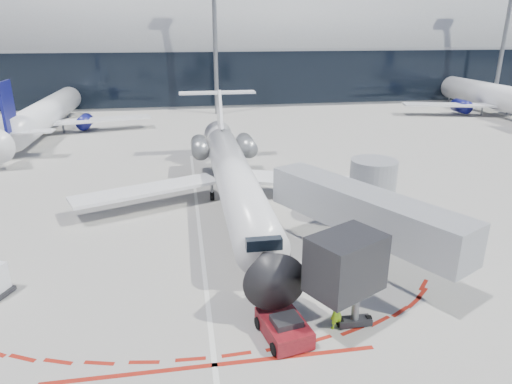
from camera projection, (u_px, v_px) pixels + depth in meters
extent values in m
plane|color=gray|center=(201.00, 244.00, 29.76)|extent=(260.00, 260.00, 0.00)
cube|color=silver|center=(200.00, 231.00, 31.61)|extent=(0.25, 40.00, 0.01)
cube|color=maroon|center=(215.00, 365.00, 19.08)|extent=(14.00, 0.25, 0.01)
cube|color=gray|center=(184.00, 73.00, 88.40)|extent=(150.00, 24.00, 10.00)
cylinder|color=gray|center=(182.00, 46.00, 86.70)|extent=(150.00, 24.00, 24.00)
cube|color=black|center=(185.00, 80.00, 77.22)|extent=(150.00, 0.20, 9.00)
cube|color=#979AA0|center=(363.00, 210.00, 25.72)|extent=(8.22, 12.61, 2.30)
cube|color=black|center=(346.00, 263.00, 19.93)|extent=(3.86, 3.44, 2.60)
cylinder|color=slate|center=(356.00, 303.00, 21.24)|extent=(0.36, 0.36, 2.40)
cube|color=black|center=(354.00, 321.00, 21.57)|extent=(1.60, 0.60, 0.30)
cylinder|color=#979AA0|center=(372.00, 193.00, 31.92)|extent=(3.20, 3.20, 4.80)
cylinder|color=black|center=(369.00, 221.00, 32.65)|extent=(4.00, 4.00, 0.50)
cylinder|color=slate|center=(215.00, 33.00, 70.83)|extent=(0.70, 0.70, 25.00)
cylinder|color=slate|center=(505.00, 33.00, 78.41)|extent=(0.70, 0.70, 25.00)
cylinder|color=silver|center=(235.00, 180.00, 34.26)|extent=(2.91, 23.71, 2.91)
cone|color=black|center=(268.00, 266.00, 21.85)|extent=(2.91, 3.02, 2.91)
cone|color=silver|center=(219.00, 138.00, 47.06)|extent=(2.91, 3.88, 2.91)
cube|color=black|center=(262.00, 240.00, 23.25)|extent=(1.83, 1.51, 0.59)
cube|color=silver|center=(147.00, 190.00, 35.07)|extent=(11.55, 6.84, 0.33)
cube|color=silver|center=(315.00, 181.00, 37.10)|extent=(11.55, 6.84, 0.33)
cube|color=silver|center=(220.00, 115.00, 45.19)|extent=(0.27, 5.06, 5.15)
cube|color=silver|center=(217.00, 93.00, 46.63)|extent=(7.76, 1.72, 0.17)
cylinder|color=slate|center=(200.00, 147.00, 42.64)|extent=(1.62, 3.66, 1.62)
cylinder|color=slate|center=(246.00, 145.00, 43.31)|extent=(1.62, 3.66, 1.62)
cylinder|color=black|center=(257.00, 271.00, 25.81)|extent=(0.24, 0.60, 0.60)
cylinder|color=black|center=(212.00, 196.00, 37.26)|extent=(0.32, 0.69, 0.69)
cylinder|color=black|center=(251.00, 194.00, 37.75)|extent=(0.32, 0.69, 0.69)
cylinder|color=slate|center=(257.00, 267.00, 25.71)|extent=(0.19, 0.19, 1.19)
cube|color=#550C14|center=(284.00, 328.00, 20.68)|extent=(2.30, 3.14, 0.80)
cube|color=black|center=(286.00, 321.00, 20.26)|extent=(1.43, 1.29, 0.31)
cylinder|color=slate|center=(268.00, 308.00, 22.47)|extent=(0.54, 2.29, 0.09)
cylinder|color=black|center=(275.00, 349.00, 19.61)|extent=(0.36, 0.61, 0.57)
cylinder|color=black|center=(310.00, 340.00, 20.16)|extent=(0.36, 0.61, 0.57)
cylinder|color=black|center=(259.00, 323.00, 21.33)|extent=(0.36, 0.61, 0.57)
cylinder|color=black|center=(292.00, 315.00, 21.89)|extent=(0.36, 0.61, 0.57)
imported|color=#A9FF1A|center=(336.00, 312.00, 21.15)|extent=(0.74, 0.60, 1.77)
cylinder|color=black|center=(12.00, 290.00, 24.40)|extent=(0.16, 0.21, 0.19)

